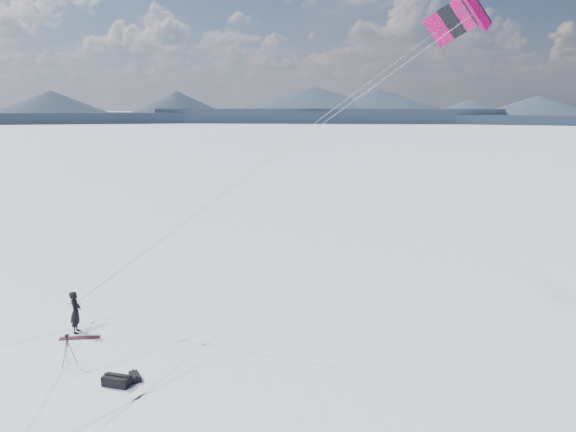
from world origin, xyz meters
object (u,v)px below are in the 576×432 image
(tripod, at_px, (68,346))
(gear_bag_a, at_px, (117,381))
(gear_bag_b, at_px, (135,377))
(snowkiter, at_px, (77,332))
(snowboard, at_px, (80,338))

(tripod, bearing_deg, gear_bag_a, -40.33)
(gear_bag_b, bearing_deg, snowkiter, -168.34)
(gear_bag_a, bearing_deg, gear_bag_b, 53.50)
(snowboard, height_order, tripod, tripod)
(snowkiter, bearing_deg, gear_bag_a, -154.67)
(snowboard, relative_size, gear_bag_b, 2.45)
(snowboard, relative_size, gear_bag_a, 1.70)
(snowkiter, xyz_separation_m, tripod, (1.70, -2.79, 0.80))
(snowboard, distance_m, tripod, 2.68)
(snowkiter, height_order, gear_bag_a, snowkiter)
(snowkiter, height_order, gear_bag_b, snowkiter)
(gear_bag_a, distance_m, gear_bag_b, 0.68)
(snowboard, xyz_separation_m, gear_bag_b, (4.24, -2.62, 0.11))
(gear_bag_a, bearing_deg, tripod, 160.52)
(snowboard, bearing_deg, snowkiter, 111.49)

